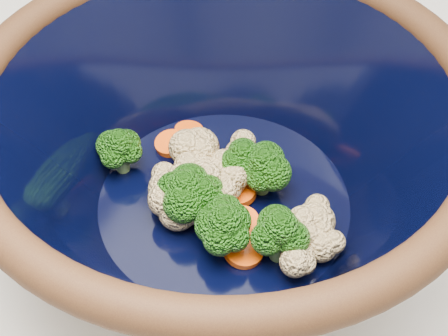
# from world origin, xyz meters

# --- Properties ---
(mixing_bowl) EXTENTS (0.40, 0.40, 0.16)m
(mixing_bowl) POSITION_xyz_m (-0.11, 0.01, 0.99)
(mixing_bowl) COLOR black
(mixing_bowl) RESTS_ON counter
(vegetable_pile) EXTENTS (0.21, 0.13, 0.05)m
(vegetable_pile) POSITION_xyz_m (-0.11, -0.00, 0.96)
(vegetable_pile) COLOR #608442
(vegetable_pile) RESTS_ON mixing_bowl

